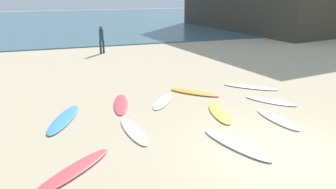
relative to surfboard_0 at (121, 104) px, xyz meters
The scene contains 14 objects.
ground_plane 6.11m from the surfboard_0, 57.68° to the right, with size 120.00×120.00×0.00m, color #C6B28E.
ocean_water 32.99m from the surfboard_0, 84.32° to the left, with size 120.00×40.00×0.08m, color #426675.
surfboard_0 is the anchor object (origin of this frame).
surfboard_1 5.62m from the surfboard_0, 33.54° to the right, with size 0.55×2.00×0.08m, color #ECE6CD.
surfboard_2 5.76m from the surfboard_0, 14.77° to the right, with size 0.57×1.97×0.07m, color white.
surfboard_3 2.50m from the surfboard_0, 91.51° to the right, with size 0.50×2.20×0.07m, color #F9E4CE.
surfboard_4 2.25m from the surfboard_0, 157.07° to the right, with size 0.58×2.59×0.08m, color #4492E0.
surfboard_5 3.19m from the surfboard_0, ahead, with size 0.54×2.17×0.09m, color orange.
surfboard_6 3.69m from the surfboard_0, 32.94° to the right, with size 0.55×2.04×0.08m, color yellow.
surfboard_7 4.95m from the surfboard_0, 60.40° to the right, with size 0.57×2.42×0.09m, color white.
surfboard_8 4.72m from the surfboard_0, 114.32° to the right, with size 0.50×2.49×0.08m, color #D44D54.
surfboard_9 5.85m from the surfboard_0, ahead, with size 0.53×2.37×0.07m, color silver.
surfboard_10 1.60m from the surfboard_0, ahead, with size 0.52×1.92×0.07m, color white.
beachgoer_near 10.38m from the surfboard_0, 86.31° to the left, with size 0.34×0.32×1.81m.
Camera 1 is at (-5.19, -6.33, 4.23)m, focal length 34.83 mm.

